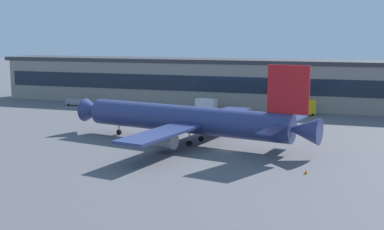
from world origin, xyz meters
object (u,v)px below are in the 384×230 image
airliner (190,120)px  pushback_tractor (228,112)px  traffic_cone_0 (306,172)px  stair_truck (207,104)px  belt_loader (77,102)px  catering_truck (302,108)px  follow_me_car (147,108)px

airliner → pushback_tractor: airliner is taller
pushback_tractor → traffic_cone_0: pushback_tractor is taller
airliner → stair_truck: airliner is taller
belt_loader → traffic_cone_0: size_ratio=9.69×
catering_truck → traffic_cone_0: catering_truck is taller
airliner → belt_loader: (-50.21, 39.96, -3.59)m
belt_loader → airliner: bearing=-38.5°
follow_me_car → stair_truck: bearing=24.0°
belt_loader → follow_me_car: (25.79, -5.63, -0.06)m
follow_me_car → pushback_tractor: 23.28m
follow_me_car → catering_truck: bearing=9.5°
pushback_tractor → stair_truck: bearing=145.8°
catering_truck → traffic_cone_0: (6.76, -56.96, -1.95)m
catering_truck → follow_me_car: (-42.07, -7.02, -1.20)m
belt_loader → stair_truck: 41.30m
pushback_tractor → airliner: bearing=-88.1°
catering_truck → belt_loader: bearing=-178.8°
belt_loader → catering_truck: bearing=1.2°
catering_truck → follow_me_car: bearing=-170.5°
airliner → belt_loader: 64.27m
airliner → catering_truck: airliner is taller
belt_loader → catering_truck: size_ratio=0.95×
follow_me_car → stair_truck: (15.48, 6.90, 0.89)m
airliner → traffic_cone_0: (24.41, -15.60, -4.40)m
airliner → catering_truck: (17.65, 41.36, -2.45)m
follow_me_car → pushback_tractor: (23.22, 1.65, -0.04)m
belt_loader → pushback_tractor: bearing=-4.6°
stair_truck → traffic_cone_0: stair_truck is taller
catering_truck → pushback_tractor: bearing=-164.1°
catering_truck → follow_me_car: 42.67m
follow_me_car → traffic_cone_0: size_ratio=6.94×
follow_me_car → pushback_tractor: follow_me_car is taller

